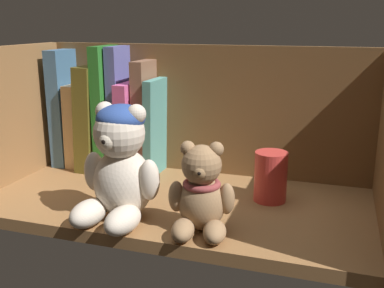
# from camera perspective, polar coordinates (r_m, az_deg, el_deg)

# --- Properties ---
(shelf_board) EXTENTS (0.64, 0.31, 0.02)m
(shelf_board) POSITION_cam_1_polar(r_m,az_deg,el_deg) (0.79, -1.93, -7.58)
(shelf_board) COLOR olive
(shelf_board) RESTS_ON ground
(shelf_back_panel) EXTENTS (0.67, 0.01, 0.27)m
(shelf_back_panel) POSITION_cam_1_polar(r_m,az_deg,el_deg) (0.90, 1.50, 3.65)
(shelf_back_panel) COLOR brown
(shelf_back_panel) RESTS_ON ground
(shelf_side_panel_left) EXTENTS (0.02, 0.33, 0.27)m
(shelf_side_panel_left) POSITION_cam_1_polar(r_m,az_deg,el_deg) (0.91, -21.84, 2.74)
(shelf_side_panel_left) COLOR olive
(shelf_side_panel_left) RESTS_ON ground
(book_0) EXTENTS (0.03, 0.10, 0.24)m
(book_0) POSITION_cam_1_polar(r_m,az_deg,el_deg) (0.99, -15.29, 4.48)
(book_0) COLOR #406990
(book_0) RESTS_ON shelf_board
(book_1) EXTENTS (0.03, 0.10, 0.17)m
(book_1) POSITION_cam_1_polar(r_m,az_deg,el_deg) (0.98, -13.49, 2.44)
(book_1) COLOR tan
(book_1) RESTS_ON shelf_board
(book_2) EXTENTS (0.04, 0.14, 0.21)m
(book_2) POSITION_cam_1_polar(r_m,az_deg,el_deg) (0.96, -11.70, 3.45)
(book_2) COLOR brown
(book_2) RESTS_ON shelf_board
(book_3) EXTENTS (0.02, 0.13, 0.25)m
(book_3) POSITION_cam_1_polar(r_m,az_deg,el_deg) (0.94, -10.09, 4.51)
(book_3) COLOR #297527
(book_3) RESTS_ON shelf_board
(book_4) EXTENTS (0.02, 0.10, 0.25)m
(book_4) POSITION_cam_1_polar(r_m,az_deg,el_deg) (0.93, -8.70, 4.42)
(book_4) COLOR #5A5DA2
(book_4) RESTS_ON shelf_board
(book_5) EXTENTS (0.03, 0.14, 0.18)m
(book_5) POSITION_cam_1_polar(r_m,az_deg,el_deg) (0.93, -7.11, 2.27)
(book_5) COLOR #D0548F
(book_5) RESTS_ON shelf_board
(book_6) EXTENTS (0.02, 0.11, 0.22)m
(book_6) POSITION_cam_1_polar(r_m,az_deg,el_deg) (0.91, -5.53, 3.45)
(book_6) COLOR brown
(book_6) RESTS_ON shelf_board
(book_7) EXTENTS (0.02, 0.13, 0.19)m
(book_7) POSITION_cam_1_polar(r_m,az_deg,el_deg) (0.90, -4.13, 2.32)
(book_7) COLOR teal
(book_7) RESTS_ON shelf_board
(teddy_bear_larger) EXTENTS (0.13, 0.13, 0.18)m
(teddy_bear_larger) POSITION_cam_1_polar(r_m,az_deg,el_deg) (0.69, -9.05, -2.67)
(teddy_bear_larger) COLOR beige
(teddy_bear_larger) RESTS_ON shelf_board
(teddy_bear_smaller) EXTENTS (0.10, 0.10, 0.13)m
(teddy_bear_smaller) POSITION_cam_1_polar(r_m,az_deg,el_deg) (0.65, 1.16, -6.29)
(teddy_bear_smaller) COLOR #93704C
(teddy_bear_smaller) RESTS_ON shelf_board
(pillar_candle) EXTENTS (0.05, 0.05, 0.08)m
(pillar_candle) POSITION_cam_1_polar(r_m,az_deg,el_deg) (0.78, 9.80, -4.03)
(pillar_candle) COLOR #C63833
(pillar_candle) RESTS_ON shelf_board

